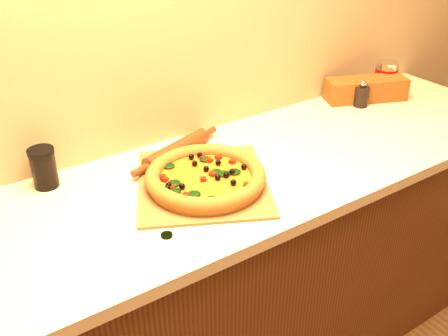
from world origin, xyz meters
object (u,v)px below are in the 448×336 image
Objects in this scene: pizza at (206,177)px; pepper_grinder at (361,96)px; rolling_pin at (177,150)px; pizza_peel at (202,179)px; coffee_canister at (386,76)px; dark_jar at (44,168)px.

pepper_grinder is (0.88, 0.18, 0.01)m from pizza.
pizza is 0.22m from rolling_pin.
coffee_canister is at bearing 37.30° from pizza_peel.
rolling_pin reaches higher than pizza_peel.
pepper_grinder is at bearing -163.42° from coffee_canister.
dark_jar reaches higher than rolling_pin.
pepper_grinder is 0.23m from coffee_canister.
rolling_pin is at bearing 177.70° from pepper_grinder.
dark_jar is at bearing 178.86° from coffee_canister.
pepper_grinder is (0.87, 0.14, 0.04)m from pizza_peel.
pepper_grinder is 0.86m from rolling_pin.
rolling_pin is (0.01, 0.18, 0.02)m from pizza_peel.
pizza_peel is 0.89m from pepper_grinder.
pizza is 1.13m from coffee_canister.
dark_jar is (-1.29, 0.10, 0.02)m from pepper_grinder.
pizza_peel is 1.12m from coffee_canister.
coffee_canister is 1.51m from dark_jar.
dark_jar reaches higher than pizza_peel.
dark_jar is (-0.43, 0.06, 0.04)m from rolling_pin.
pizza_peel is 4.97× the size of dark_jar.
pizza_peel is at bearing -169.10° from coffee_canister.
coffee_canister reaches higher than pizza.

